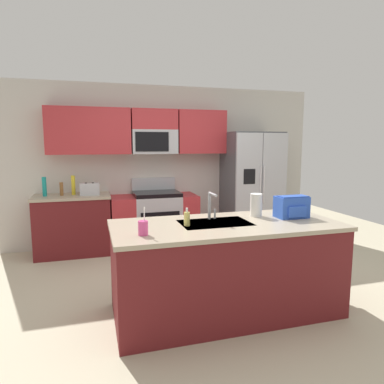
# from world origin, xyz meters

# --- Properties ---
(ground_plane) EXTENTS (9.00, 9.00, 0.00)m
(ground_plane) POSITION_xyz_m (0.00, 0.00, 0.00)
(ground_plane) COLOR beige
(ground_plane) RESTS_ON ground
(kitchen_wall_unit) EXTENTS (5.20, 0.43, 2.60)m
(kitchen_wall_unit) POSITION_xyz_m (-0.14, 2.08, 1.47)
(kitchen_wall_unit) COLOR beige
(kitchen_wall_unit) RESTS_ON ground
(back_counter) EXTENTS (1.11, 0.63, 0.90)m
(back_counter) POSITION_xyz_m (-1.51, 1.80, 0.45)
(back_counter) COLOR maroon
(back_counter) RESTS_ON ground
(range_oven) EXTENTS (1.36, 0.61, 1.10)m
(range_oven) POSITION_xyz_m (-0.27, 1.80, 0.44)
(range_oven) COLOR #B7BABF
(range_oven) RESTS_ON ground
(refrigerator) EXTENTS (0.90, 0.76, 1.85)m
(refrigerator) POSITION_xyz_m (1.40, 1.73, 0.93)
(refrigerator) COLOR #4C4F54
(refrigerator) RESTS_ON ground
(island_counter) EXTENTS (2.20, 0.99, 0.90)m
(island_counter) POSITION_xyz_m (0.02, -0.54, 0.45)
(island_counter) COLOR maroon
(island_counter) RESTS_ON ground
(toaster) EXTENTS (0.28, 0.16, 0.18)m
(toaster) POSITION_xyz_m (-1.25, 1.75, 0.99)
(toaster) COLOR #B7BABF
(toaster) RESTS_ON back_counter
(pepper_mill) EXTENTS (0.05, 0.05, 0.20)m
(pepper_mill) POSITION_xyz_m (-1.65, 1.80, 1.00)
(pepper_mill) COLOR brown
(pepper_mill) RESTS_ON back_counter
(bottle_teal) EXTENTS (0.06, 0.06, 0.28)m
(bottle_teal) POSITION_xyz_m (-1.88, 1.80, 1.04)
(bottle_teal) COLOR teal
(bottle_teal) RESTS_ON back_counter
(bottle_yellow) EXTENTS (0.06, 0.06, 0.29)m
(bottle_yellow) POSITION_xyz_m (-1.49, 1.85, 1.04)
(bottle_yellow) COLOR yellow
(bottle_yellow) RESTS_ON back_counter
(sink_faucet) EXTENTS (0.08, 0.21, 0.28)m
(sink_faucet) POSITION_xyz_m (-0.07, -0.35, 1.07)
(sink_faucet) COLOR #B7BABF
(sink_faucet) RESTS_ON island_counter
(drink_cup_pink) EXTENTS (0.08, 0.08, 0.24)m
(drink_cup_pink) POSITION_xyz_m (-0.82, -0.75, 0.96)
(drink_cup_pink) COLOR #EA4C93
(drink_cup_pink) RESTS_ON island_counter
(soap_dispenser) EXTENTS (0.06, 0.06, 0.17)m
(soap_dispenser) POSITION_xyz_m (-0.38, -0.54, 0.97)
(soap_dispenser) COLOR #D8CC66
(soap_dispenser) RESTS_ON island_counter
(paper_towel_roll) EXTENTS (0.12, 0.12, 0.24)m
(paper_towel_roll) POSITION_xyz_m (0.44, -0.33, 1.02)
(paper_towel_roll) COLOR white
(paper_towel_roll) RESTS_ON island_counter
(backpack) EXTENTS (0.32, 0.22, 0.23)m
(backpack) POSITION_xyz_m (0.77, -0.49, 1.02)
(backpack) COLOR blue
(backpack) RESTS_ON island_counter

